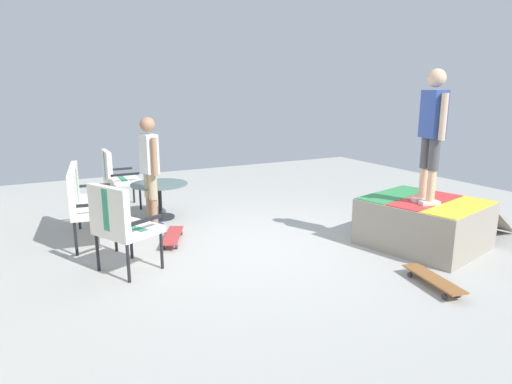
# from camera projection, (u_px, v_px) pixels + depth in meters

# --- Properties ---
(ground_plane) EXTENTS (12.00, 12.00, 0.10)m
(ground_plane) POSITION_uv_depth(u_px,v_px,m) (266.00, 250.00, 5.81)
(ground_plane) COLOR #A8A8A3
(skate_ramp) EXTENTS (1.82, 2.35, 0.63)m
(skate_ramp) POSITION_uv_depth(u_px,v_px,m) (425.00, 222.00, 5.81)
(skate_ramp) COLOR gray
(skate_ramp) RESTS_ON ground_plane
(patio_bench) EXTENTS (1.31, 0.72, 1.02)m
(patio_bench) POSITION_uv_depth(u_px,v_px,m) (85.00, 197.00, 5.93)
(patio_bench) COLOR black
(patio_bench) RESTS_ON ground_plane
(patio_chair_near_house) EXTENTS (0.63, 0.56, 1.02)m
(patio_chair_near_house) POSITION_uv_depth(u_px,v_px,m) (115.00, 174.00, 7.57)
(patio_chair_near_house) COLOR black
(patio_chair_near_house) RESTS_ON ground_plane
(patio_chair_by_wall) EXTENTS (0.80, 0.77, 1.02)m
(patio_chair_by_wall) POSITION_uv_depth(u_px,v_px,m) (119.00, 221.00, 4.84)
(patio_chair_by_wall) COLOR black
(patio_chair_by_wall) RESTS_ON ground_plane
(patio_table) EXTENTS (0.90, 0.90, 0.57)m
(patio_table) POSITION_uv_depth(u_px,v_px,m) (160.00, 194.00, 7.02)
(patio_table) COLOR black
(patio_table) RESTS_ON ground_plane
(person_watching) EXTENTS (0.48, 0.28, 1.64)m
(person_watching) POSITION_uv_depth(u_px,v_px,m) (149.00, 164.00, 6.48)
(person_watching) COLOR navy
(person_watching) RESTS_ON ground_plane
(person_skater) EXTENTS (0.46, 0.31, 1.64)m
(person_skater) POSITION_uv_depth(u_px,v_px,m) (432.00, 127.00, 5.33)
(person_skater) COLOR silver
(person_skater) RESTS_ON skate_ramp
(skateboard_by_bench) EXTENTS (0.81, 0.52, 0.10)m
(skateboard_by_bench) POSITION_uv_depth(u_px,v_px,m) (173.00, 236.00, 5.97)
(skateboard_by_bench) COLOR #B23838
(skateboard_by_bench) RESTS_ON ground_plane
(skateboard_spare) EXTENTS (0.82, 0.35, 0.10)m
(skateboard_spare) POSITION_uv_depth(u_px,v_px,m) (433.00, 279.00, 4.60)
(skateboard_spare) COLOR brown
(skateboard_spare) RESTS_ON ground_plane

